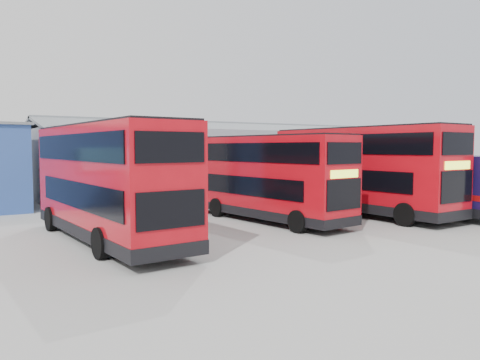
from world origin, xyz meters
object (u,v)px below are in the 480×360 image
Objects in this scene: maintenance_shed at (224,161)px; single_decker_blue at (413,183)px; double_decker_right at (360,171)px; double_decker_centre at (265,178)px; double_decker_left at (107,184)px.

maintenance_shed is 16.92m from single_decker_blue.
double_decker_centre is at bearing 168.25° from double_decker_right.
maintenance_shed is 16.15m from double_decker_right.
double_decker_centre is (-6.48, -15.10, -0.45)m from maintenance_shed.
double_decker_left is 8.38m from double_decker_centre.
double_decker_right is (5.76, -1.03, 0.25)m from double_decker_centre.
double_decker_left is (-14.80, -16.09, -0.30)m from maintenance_shed.
double_decker_right is (14.07, -0.04, 0.10)m from double_decker_left.
double_decker_right is at bearing 3.51° from single_decker_blue.
single_decker_blue is at bearing -78.82° from maintenance_shed.
double_decker_centre is 5.85m from double_decker_right.
double_decker_left is 18.09m from single_decker_blue.
double_decker_left is at bearing 8.33° from single_decker_blue.
maintenance_shed reaches higher than double_decker_right.
maintenance_shed reaches higher than double_decker_left.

